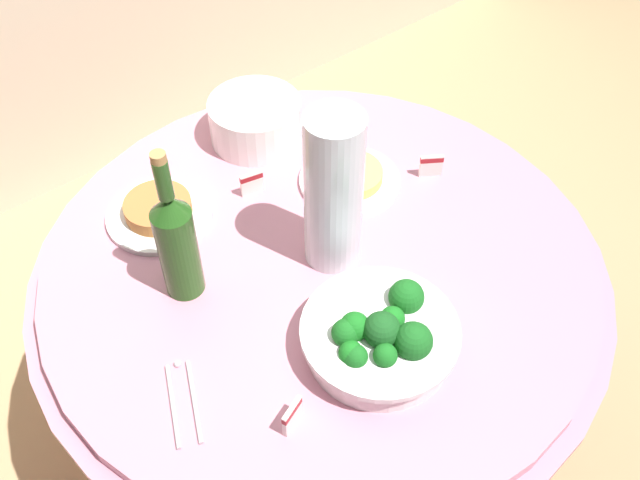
{
  "coord_description": "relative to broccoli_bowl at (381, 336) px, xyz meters",
  "views": [
    {
      "loc": [
        -0.59,
        -0.74,
        1.84
      ],
      "look_at": [
        0.0,
        0.0,
        0.79
      ],
      "focal_mm": 41.13,
      "sensor_mm": 36.0,
      "label": 1
    }
  ],
  "objects": [
    {
      "name": "ground_plane",
      "position": [
        0.05,
        0.24,
        -0.78
      ],
      "size": [
        6.0,
        6.0,
        0.0
      ],
      "primitive_type": "plane",
      "color": "tan"
    },
    {
      "name": "buffet_table",
      "position": [
        0.05,
        0.24,
        -0.41
      ],
      "size": [
        1.16,
        1.16,
        0.74
      ],
      "color": "maroon",
      "rests_on": "ground_plane"
    },
    {
      "name": "broccoli_bowl",
      "position": [
        0.0,
        0.0,
        0.0
      ],
      "size": [
        0.28,
        0.28,
        0.11
      ],
      "color": "white",
      "rests_on": "buffet_table"
    },
    {
      "name": "plate_stack",
      "position": [
        0.17,
        0.62,
        0.01
      ],
      "size": [
        0.21,
        0.21,
        0.1
      ],
      "color": "white",
      "rests_on": "buffet_table"
    },
    {
      "name": "wine_bottle",
      "position": [
        -0.19,
        0.34,
        0.09
      ],
      "size": [
        0.07,
        0.07,
        0.34
      ],
      "color": "#235019",
      "rests_on": "buffet_table"
    },
    {
      "name": "decorative_fruit_vase",
      "position": [
        0.08,
        0.23,
        0.11
      ],
      "size": [
        0.11,
        0.11,
        0.34
      ],
      "color": "silver",
      "rests_on": "buffet_table"
    },
    {
      "name": "serving_tongs",
      "position": [
        -0.33,
        0.13,
        -0.04
      ],
      "size": [
        0.1,
        0.16,
        0.01
      ],
      "color": "silver",
      "rests_on": "buffet_table"
    },
    {
      "name": "food_plate_noodles",
      "position": [
        0.24,
        0.36,
        -0.03
      ],
      "size": [
        0.22,
        0.22,
        0.04
      ],
      "color": "white",
      "rests_on": "buffet_table"
    },
    {
      "name": "food_plate_peanuts",
      "position": [
        -0.14,
        0.53,
        -0.03
      ],
      "size": [
        0.22,
        0.22,
        0.04
      ],
      "color": "white",
      "rests_on": "buffet_table"
    },
    {
      "name": "label_placard_front",
      "position": [
        -0.21,
        -0.02,
        -0.01
      ],
      "size": [
        0.05,
        0.03,
        0.05
      ],
      "color": "white",
      "rests_on": "buffet_table"
    },
    {
      "name": "label_placard_mid",
      "position": [
        0.39,
        0.27,
        -0.01
      ],
      "size": [
        0.05,
        0.03,
        0.05
      ],
      "color": "white",
      "rests_on": "buffet_table"
    },
    {
      "name": "label_placard_rear",
      "position": [
        0.06,
        0.47,
        -0.01
      ],
      "size": [
        0.05,
        0.02,
        0.05
      ],
      "color": "white",
      "rests_on": "buffet_table"
    }
  ]
}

